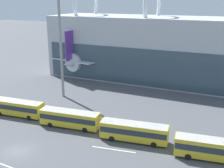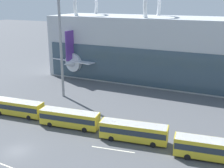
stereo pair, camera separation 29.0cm
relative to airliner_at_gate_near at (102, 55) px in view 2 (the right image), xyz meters
name	(u,v)px [view 2 (the right image)]	position (x,y,z in m)	size (l,w,h in m)	color
ground_plane	(18,151)	(12.44, -55.32, -5.09)	(440.00, 440.00, 0.00)	#515459
airliner_at_gate_near	(102,55)	(0.00, 0.00, 0.00)	(39.02, 38.08, 14.84)	silver
shuttle_bus_1	(17,107)	(2.03, -43.93, -3.15)	(12.03, 3.82, 3.29)	gold
shuttle_bus_2	(69,118)	(15.25, -44.04, -3.15)	(12.06, 4.05, 3.29)	gold
shuttle_bus_3	(133,131)	(28.46, -44.09, -3.15)	(12.08, 4.30, 3.29)	gold
shuttle_bus_4	(213,148)	(41.67, -44.49, -3.15)	(12.07, 4.23, 3.29)	gold
floodlight_mast	(60,32)	(3.91, -29.56, 11.13)	(2.56, 2.56, 25.57)	gray
lane_stripe_0	(13,168)	(15.36, -59.39, -5.08)	(10.99, 0.25, 0.01)	silver
lane_stripe_1	(113,149)	(26.46, -48.27, -5.08)	(7.45, 0.25, 0.01)	silver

